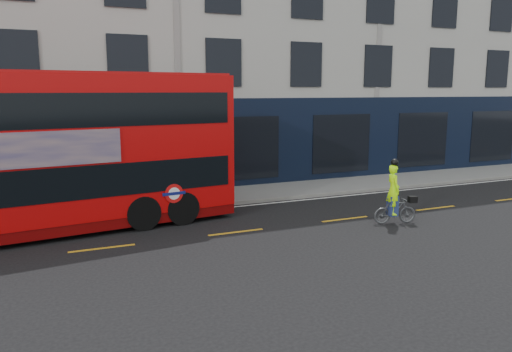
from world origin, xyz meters
TOP-DOWN VIEW (x-y plane):
  - ground at (0.00, 0.00)m, footprint 120.00×120.00m
  - pavement at (0.00, 6.50)m, footprint 60.00×3.00m
  - kerb at (0.00, 5.00)m, footprint 60.00×0.12m
  - building_terrace at (0.00, 12.94)m, footprint 50.00×10.07m
  - road_edge_line at (0.00, 4.70)m, footprint 58.00×0.10m
  - lane_dashes at (0.00, 1.50)m, footprint 58.00×0.12m
  - bus at (-5.51, 3.80)m, footprint 12.36×4.19m
  - cyclist at (5.14, 0.38)m, footprint 1.50×0.74m

SIDE VIEW (x-z plane):
  - ground at x=0.00m, z-range 0.00..0.00m
  - road_edge_line at x=0.00m, z-range 0.00..0.01m
  - lane_dashes at x=0.00m, z-range 0.00..0.01m
  - pavement at x=0.00m, z-range 0.00..0.12m
  - kerb at x=0.00m, z-range 0.00..0.13m
  - cyclist at x=5.14m, z-range -0.33..1.84m
  - bus at x=-5.51m, z-range 0.06..4.96m
  - building_terrace at x=0.00m, z-range -0.01..14.99m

